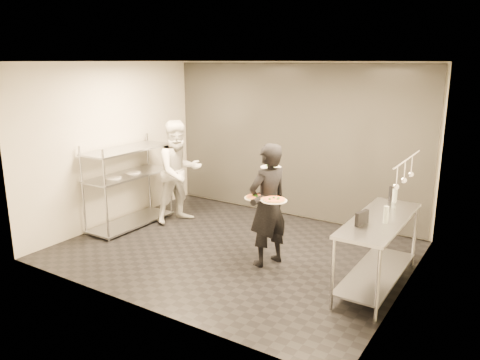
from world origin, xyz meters
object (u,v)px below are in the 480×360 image
Objects in this scene: prep_counter at (378,241)px; bottle_dark at (391,194)px; pizza_plate_near at (255,197)px; pass_rack at (129,182)px; bottle_clear at (386,215)px; pizza_plate_far at (274,200)px; pos_monitor at (362,218)px; waiter at (268,205)px; chef at (179,172)px; salad_plate at (271,166)px; bottle_green at (395,193)px.

bottle_dark reaches higher than prep_counter.
bottle_dark is at bearing 36.60° from pizza_plate_near.
pass_rack is 4.44m from bottle_clear.
pizza_plate_far is 1.20m from pos_monitor.
chef is (-2.22, 0.77, 0.04)m from waiter.
bottle_dark is (-0.09, 0.80, 0.40)m from prep_counter.
salad_plate is 1.27× the size of pos_monitor.
bottle_clear reaches higher than pizza_plate_far.
pizza_plate_near is 0.29m from pizza_plate_far.
pizza_plate_far is (-1.32, -0.33, 0.40)m from prep_counter.
bottle_green reaches higher than pos_monitor.
chef is 2.22m from salad_plate.
bottle_dark is at bearing 10.72° from pass_rack.
salad_plate reaches higher than pizza_plate_near.
pizza_plate_far is at bearing -138.43° from bottle_green.
salad_plate is (2.71, 0.13, 0.60)m from pass_rack.
prep_counter is 3.79m from chef.
waiter reaches higher than bottle_dark.
pizza_plate_near is 0.57m from salad_plate.
pass_rack is 7.67× the size of bottle_clear.
bottle_green is at bearing 143.38° from waiter.
pizza_plate_near is 1.00× the size of salad_plate.
bottle_green is (0.08, 1.15, 0.04)m from pos_monitor.
waiter is at bearing -179.76° from bottle_clear.
salad_plate reaches higher than pos_monitor.
bottle_green is at bearing 99.60° from pos_monitor.
pass_rack is 2.75m from pizza_plate_near.
waiter is 5.89× the size of salad_plate.
pass_rack reaches higher than bottle_clear.
prep_counter is 1.68m from pizza_plate_near.
pass_rack reaches higher than pos_monitor.
pizza_plate_near is 1.93m from bottle_green.
bottle_dark is (1.53, 0.68, -0.34)m from salad_plate.
prep_counter is 0.43m from bottle_clear.
prep_counter is (4.33, 0.00, -0.14)m from pass_rack.
pos_monitor is at bearing -108.87° from prep_counter.
bottle_green is 1.17× the size of bottle_clear.
pos_monitor is at bearing 102.13° from waiter.
pass_rack is at bearing -71.95° from waiter.
bottle_dark is (0.03, 1.15, 0.02)m from pos_monitor.
prep_counter is 6.11× the size of pizza_plate_near.
pass_rack reaches higher than pizza_plate_far.
pass_rack is at bearing 178.33° from bottle_clear.
pos_monitor is at bearing -84.54° from chef.
pizza_plate_near is 1.20× the size of bottle_green.
chef is 7.41× the size of bottle_green.
pizza_plate_far is 1.64× the size of bottle_dark.
pos_monitor is at bearing -4.73° from pass_rack.
prep_counter is 7.35× the size of bottle_green.
waiter is at bearing -2.76° from pass_rack.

